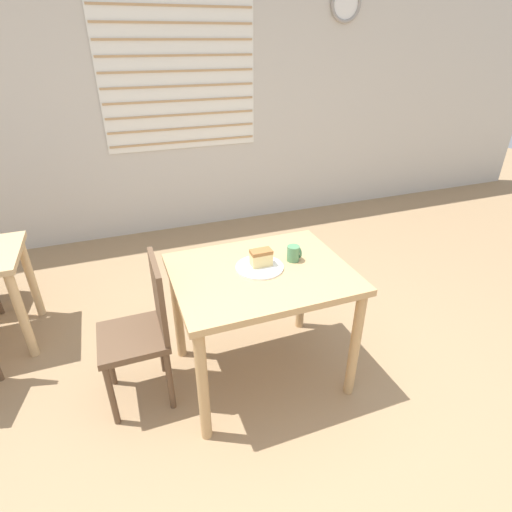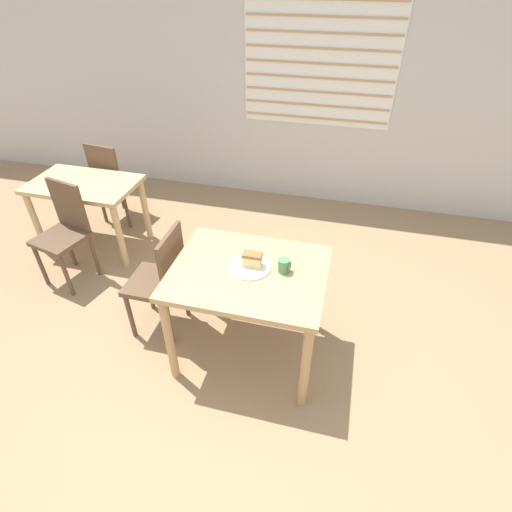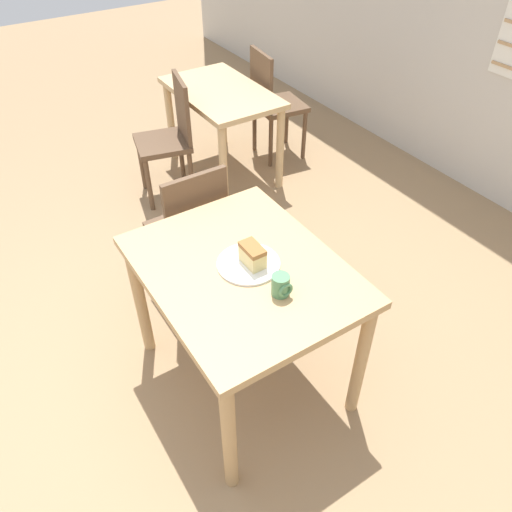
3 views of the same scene
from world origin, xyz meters
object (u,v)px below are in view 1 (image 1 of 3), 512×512
Objects in this scene: coffee_mug at (294,253)px; cake_slice at (261,258)px; chair_near_window at (143,328)px; plate at (260,267)px; dining_table_near at (261,288)px.

cake_slice is at bearing -179.07° from coffee_mug.
cake_slice is (0.70, -0.03, 0.34)m from chair_near_window.
cake_slice is at bearing 42.50° from plate.
dining_table_near is 1.10× the size of chair_near_window.
coffee_mug is at bearing 11.71° from dining_table_near.
cake_slice is at bearing 70.63° from dining_table_near.
plate is at bearing 86.32° from chair_near_window.
cake_slice is (0.02, 0.04, 0.18)m from dining_table_near.
dining_table_near is 0.28m from coffee_mug.
plate reaches higher than dining_table_near.
dining_table_near is 0.71m from chair_near_window.
coffee_mug is (0.22, 0.05, 0.16)m from dining_table_near.
dining_table_near is at bearing 83.77° from chair_near_window.
chair_near_window is at bearing 177.39° from cake_slice.
chair_near_window is 0.75m from plate.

